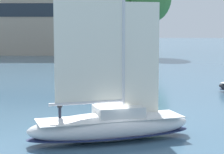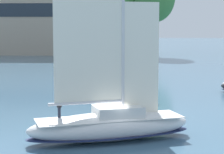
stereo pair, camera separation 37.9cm
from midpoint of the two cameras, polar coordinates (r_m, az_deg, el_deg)
ground_plane at (r=30.21m, az=0.11°, el=-8.24°), size 400.00×400.00×0.00m
waterfront_building at (r=114.70m, az=-8.97°, el=8.23°), size 37.53×16.32×20.67m
tree_shore_left at (r=107.31m, az=1.60°, el=8.93°), size 7.90×7.90×16.26m
sailboat_main at (r=29.92m, az=0.15°, el=-5.97°), size 11.92×6.89×15.80m
sailboat_moored_near_marina at (r=76.29m, az=-1.75°, el=1.52°), size 5.78×4.40×7.98m
sailboat_moored_outer_mooring at (r=86.93m, az=-1.94°, el=2.50°), size 4.88×9.33×12.35m
channel_buoy at (r=43.03m, az=5.49°, el=-2.64°), size 1.01×1.01×1.84m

